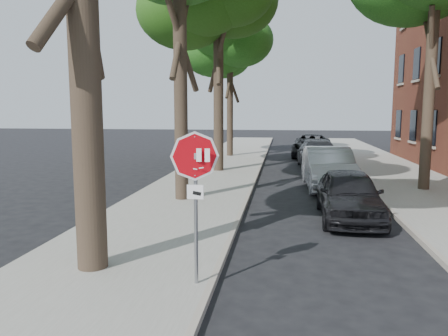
% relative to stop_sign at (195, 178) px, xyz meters
% --- Properties ---
extents(ground, '(120.00, 120.00, 0.00)m').
position_rel_stop_sign_xyz_m(ground, '(0.70, 0.03, -1.95)').
color(ground, black).
rests_on(ground, ground).
extents(sidewalk_left, '(4.00, 55.00, 0.12)m').
position_rel_stop_sign_xyz_m(sidewalk_left, '(-1.80, 12.03, -1.89)').
color(sidewalk_left, gray).
rests_on(sidewalk_left, ground).
extents(sidewalk_right, '(4.00, 55.00, 0.12)m').
position_rel_stop_sign_xyz_m(sidewalk_right, '(6.70, 12.03, -1.89)').
color(sidewalk_right, gray).
rests_on(sidewalk_right, ground).
extents(curb_left, '(0.12, 55.00, 0.13)m').
position_rel_stop_sign_xyz_m(curb_left, '(0.25, 12.03, -1.88)').
color(curb_left, '#9E9384').
rests_on(curb_left, ground).
extents(curb_right, '(0.12, 55.00, 0.13)m').
position_rel_stop_sign_xyz_m(curb_right, '(4.65, 12.03, -1.88)').
color(curb_right, '#9E9384').
rests_on(curb_right, ground).
extents(stop_sign, '(0.76, 0.34, 2.61)m').
position_rel_stop_sign_xyz_m(stop_sign, '(0.00, 0.00, 0.00)').
color(stop_sign, gray).
rests_on(stop_sign, sidewalk_left).
extents(tree_mid_b, '(5.88, 5.46, 10.36)m').
position_rel_stop_sign_xyz_m(tree_mid_b, '(-1.72, 14.15, 6.05)').
color(tree_mid_b, black).
rests_on(tree_mid_b, sidewalk_left).
extents(tree_far, '(5.29, 4.91, 9.33)m').
position_rel_stop_sign_xyz_m(tree_far, '(-2.02, 21.14, 5.26)').
color(tree_far, black).
rests_on(tree_far, sidewalk_left).
extents(car_a, '(1.72, 4.16, 1.41)m').
position_rel_stop_sign_xyz_m(car_a, '(3.30, 5.41, -1.24)').
color(car_a, black).
rests_on(car_a, ground).
extents(car_b, '(1.90, 4.97, 1.62)m').
position_rel_stop_sign_xyz_m(car_b, '(3.20, 10.24, -1.14)').
color(car_b, '#A4A6AC').
rests_on(car_b, ground).
extents(car_c, '(2.28, 5.15, 1.47)m').
position_rel_stop_sign_xyz_m(car_c, '(3.30, 16.45, -1.21)').
color(car_c, '#49484D').
rests_on(car_c, ground).
extents(car_d, '(2.88, 5.49, 1.47)m').
position_rel_stop_sign_xyz_m(car_d, '(3.30, 21.93, -1.21)').
color(car_d, black).
rests_on(car_d, ground).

